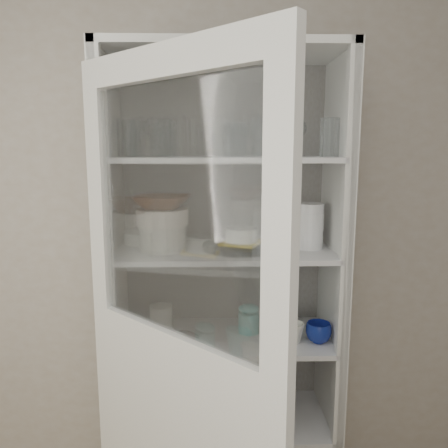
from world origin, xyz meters
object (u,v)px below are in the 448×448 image
(pantry_cabinet, at_px, (224,313))
(terracotta_bowl, at_px, (162,202))
(cream_dish, at_px, (185,410))
(plate_stack_front, at_px, (163,237))
(cupboard_door, at_px, (176,398))
(mug_blue, at_px, (318,332))
(white_canister, at_px, (161,319))
(goblet_3, at_px, (298,136))
(glass_platter, at_px, (241,246))
(goblet_0, at_px, (153,135))
(goblet_1, at_px, (233,138))
(mug_teal, at_px, (283,319))
(teal_jar, at_px, (249,320))
(white_ramekin, at_px, (241,235))
(yellow_trivet, at_px, (241,243))
(cream_bowl, at_px, (162,217))
(mug_white, at_px, (293,333))
(plate_stack_back, at_px, (149,236))
(measuring_cups, at_px, (182,340))
(goblet_2, at_px, (275,135))
(tin_box, at_px, (231,410))

(pantry_cabinet, distance_m, terracotta_bowl, 0.60)
(cream_dish, bearing_deg, plate_stack_front, -173.45)
(cupboard_door, bearing_deg, mug_blue, 80.48)
(cupboard_door, xyz_separation_m, white_canister, (-0.12, 0.57, 0.05))
(goblet_3, bearing_deg, glass_platter, -156.15)
(pantry_cabinet, relative_size, terracotta_bowl, 8.89)
(goblet_0, height_order, goblet_3, goblet_0)
(goblet_1, xyz_separation_m, mug_teal, (0.23, -0.07, -0.83))
(pantry_cabinet, xyz_separation_m, teal_jar, (0.11, -0.04, -0.02))
(white_ramekin, bearing_deg, mug_teal, 9.07)
(yellow_trivet, xyz_separation_m, white_ramekin, (0.00, 0.00, 0.04))
(cream_bowl, distance_m, mug_white, 0.76)
(plate_stack_front, distance_m, teal_jar, 0.55)
(goblet_3, height_order, cream_bowl, goblet_3)
(plate_stack_back, relative_size, white_ramekin, 1.65)
(terracotta_bowl, distance_m, mug_white, 0.80)
(goblet_0, xyz_separation_m, white_canister, (0.02, -0.05, -0.83))
(cupboard_door, xyz_separation_m, plate_stack_front, (-0.09, 0.51, 0.44))
(mug_white, bearing_deg, goblet_0, 140.47)
(plate_stack_back, height_order, measuring_cups, plate_stack_back)
(white_ramekin, bearing_deg, yellow_trivet, 0.00)
(pantry_cabinet, xyz_separation_m, white_canister, (-0.29, -0.03, -0.02))
(goblet_2, height_order, tin_box, goblet_2)
(yellow_trivet, distance_m, teal_jar, 0.37)
(plate_stack_back, height_order, terracotta_bowl, terracotta_bowl)
(goblet_2, xyz_separation_m, terracotta_bowl, (-0.49, -0.11, -0.29))
(pantry_cabinet, xyz_separation_m, goblet_0, (-0.31, 0.03, 0.81))
(mug_blue, bearing_deg, glass_platter, 157.62)
(mug_white, distance_m, cream_dish, 0.64)
(mug_teal, bearing_deg, glass_platter, -172.23)
(cupboard_door, relative_size, plate_stack_front, 9.82)
(mug_teal, bearing_deg, cupboard_door, -129.58)
(goblet_1, xyz_separation_m, mug_white, (0.26, -0.20, -0.84))
(cream_dish, bearing_deg, mug_blue, -7.17)
(cupboard_door, distance_m, glass_platter, 0.71)
(tin_box, bearing_deg, measuring_cups, -157.53)
(cupboard_door, distance_m, goblet_0, 1.09)
(goblet_0, distance_m, white_canister, 0.83)
(white_canister, height_order, tin_box, white_canister)
(plate_stack_front, relative_size, cream_dish, 0.91)
(pantry_cabinet, height_order, measuring_cups, pantry_cabinet)
(mug_white, bearing_deg, goblet_1, 118.87)
(mug_teal, bearing_deg, pantry_cabinet, 172.87)
(goblet_0, bearing_deg, goblet_2, -0.28)
(plate_stack_front, xyz_separation_m, plate_stack_back, (-0.08, 0.17, -0.03))
(plate_stack_front, height_order, measuring_cups, plate_stack_front)
(goblet_1, xyz_separation_m, plate_stack_back, (-0.39, 0.03, -0.45))
(pantry_cabinet, height_order, teal_jar, pantry_cabinet)
(white_canister, bearing_deg, terracotta_bowl, -69.30)
(goblet_0, xyz_separation_m, yellow_trivet, (0.39, -0.09, -0.47))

